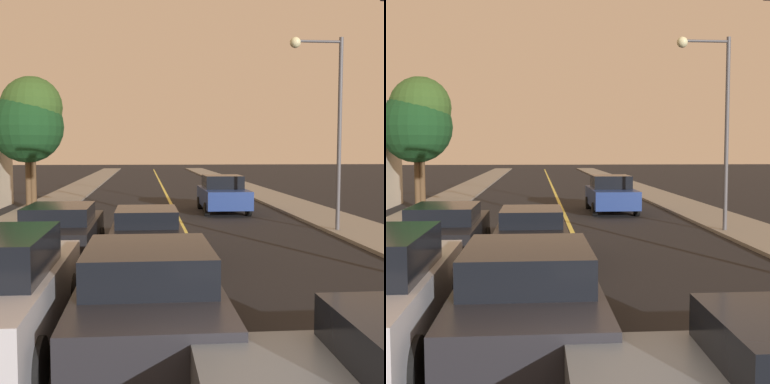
% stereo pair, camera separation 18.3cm
% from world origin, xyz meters
% --- Properties ---
extents(road_surface, '(9.67, 80.00, 0.01)m').
position_xyz_m(road_surface, '(0.00, 36.00, 0.01)').
color(road_surface, black).
rests_on(road_surface, ground).
extents(sidewalk_left, '(2.50, 80.00, 0.12)m').
position_xyz_m(sidewalk_left, '(-6.08, 36.00, 0.06)').
color(sidewalk_left, gray).
rests_on(sidewalk_left, ground).
extents(sidewalk_right, '(2.50, 80.00, 0.12)m').
position_xyz_m(sidewalk_right, '(6.08, 36.00, 0.06)').
color(sidewalk_right, gray).
rests_on(sidewalk_right, ground).
extents(car_near_lane_front, '(2.09, 4.74, 1.51)m').
position_xyz_m(car_near_lane_front, '(-1.35, 3.17, 0.77)').
color(car_near_lane_front, black).
rests_on(car_near_lane_front, ground).
extents(car_near_lane_second, '(1.85, 4.25, 1.38)m').
position_xyz_m(car_near_lane_second, '(-1.35, 9.15, 0.73)').
color(car_near_lane_second, black).
rests_on(car_near_lane_second, ground).
extents(car_outer_lane_second, '(1.89, 4.63, 1.49)m').
position_xyz_m(car_outer_lane_second, '(-3.48, 9.04, 0.79)').
color(car_outer_lane_second, black).
rests_on(car_outer_lane_second, ground).
extents(car_far_oncoming, '(2.05, 4.61, 1.68)m').
position_xyz_m(car_far_oncoming, '(2.18, 19.75, 0.83)').
color(car_far_oncoming, navy).
rests_on(car_far_oncoming, ground).
extents(streetlamp_right, '(1.82, 0.36, 6.47)m').
position_xyz_m(streetlamp_right, '(4.74, 13.26, 4.33)').
color(streetlamp_right, '#47474C').
rests_on(streetlamp_right, ground).
extents(tree_left_near, '(3.38, 3.38, 5.50)m').
position_xyz_m(tree_left_near, '(-6.82, 21.27, 3.92)').
color(tree_left_near, '#4C3823').
rests_on(tree_left_near, ground).
extents(tree_left_far, '(2.85, 2.85, 6.14)m').
position_xyz_m(tree_left_far, '(-6.61, 21.31, 4.80)').
color(tree_left_far, '#4C3823').
rests_on(tree_left_far, ground).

